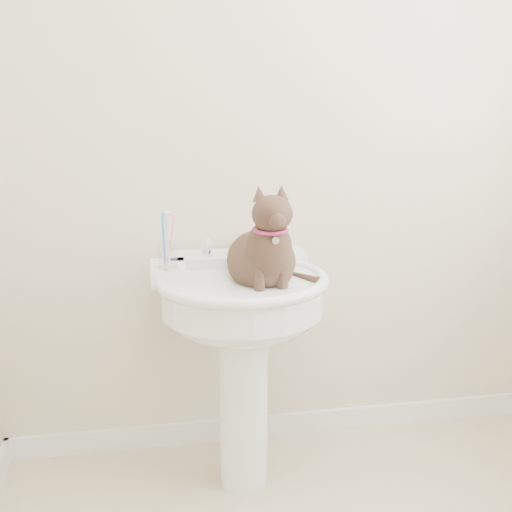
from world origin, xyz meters
name	(u,v)px	position (x,y,z in m)	size (l,w,h in m)	color
wall_back	(292,122)	(0.00, 1.10, 1.25)	(2.20, 0.00, 2.50)	beige
baseboard_back	(288,424)	(0.00, 1.09, 0.04)	(2.20, 0.02, 0.09)	white
pedestal_sink	(242,317)	(-0.23, 0.81, 0.63)	(0.58, 0.57, 0.80)	white
faucet	(236,245)	(-0.23, 0.95, 0.84)	(0.28, 0.12, 0.14)	silver
soap_bar	(246,245)	(-0.18, 1.03, 0.82)	(0.09, 0.06, 0.03)	orange
toothbrush_cup	(168,255)	(-0.47, 0.83, 0.85)	(0.07, 0.07, 0.18)	silver
cat	(264,254)	(-0.16, 0.76, 0.86)	(0.25, 0.31, 0.45)	#472D24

